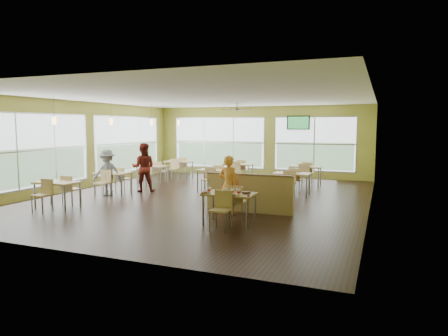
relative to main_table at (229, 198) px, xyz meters
The scene contains 20 objects.
room 3.73m from the main_table, 123.69° to the left, with size 12.00×12.04×3.20m.
window_bays 7.70m from the main_table, 127.41° to the left, with size 9.24×10.24×2.38m.
main_table is the anchor object (origin of this frame).
half_wall_divider 1.45m from the main_table, 90.00° to the left, with size 2.40×0.14×1.04m.
dining_tables 5.61m from the main_table, 122.91° to the left, with size 6.92×8.72×0.87m.
pendant_lights 6.62m from the main_table, 144.75° to the left, with size 0.11×7.31×0.86m.
ceiling_fan 6.73m from the main_table, 108.43° to the left, with size 1.25×1.25×0.29m.
tv_backwall 9.08m from the main_table, 91.29° to the left, with size 1.00×0.07×0.60m.
man_plaid 1.18m from the main_table, 111.74° to the left, with size 0.57×0.37×1.55m, color orange.
patron_maroon 5.59m from the main_table, 143.77° to the left, with size 0.83×0.65×1.71m, color #5D1A13.
patron_grey 5.60m from the main_table, 157.32° to the left, with size 0.99×0.57×1.53m, color slate.
cup_blue 0.51m from the main_table, 156.29° to the right, with size 0.10×0.10×0.35m.
cup_yellow 0.22m from the main_table, 104.90° to the right, with size 0.09×0.09×0.31m.
cup_red_near 0.26m from the main_table, 45.18° to the right, with size 0.09×0.09×0.33m.
cup_red_far 0.42m from the main_table, 35.08° to the right, with size 0.11×0.11×0.38m.
food_basket 0.42m from the main_table, ahead, with size 0.22×0.22×0.05m.
ketchup_cup 0.62m from the main_table, 24.56° to the right, with size 0.06×0.06×0.02m, color maroon.
wrapper_left 0.60m from the main_table, 155.75° to the right, with size 0.18×0.16×0.04m, color #967148.
wrapper_mid 0.16m from the main_table, 97.87° to the left, with size 0.18×0.16×0.04m, color #967148.
wrapper_right 0.39m from the main_table, 55.57° to the right, with size 0.15×0.13×0.04m, color #967148.
Camera 1 is at (5.29, -11.57, 2.30)m, focal length 32.00 mm.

